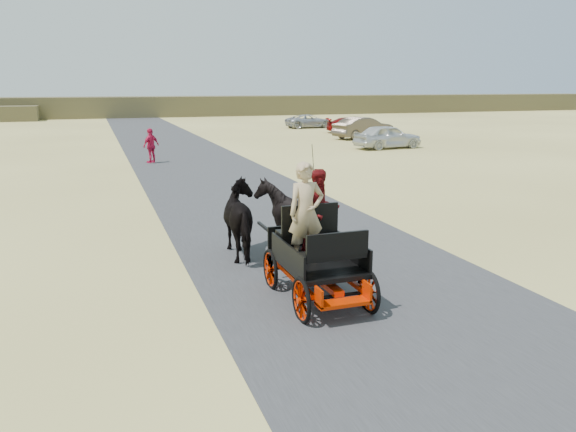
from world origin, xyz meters
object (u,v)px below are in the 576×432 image
object	(u,v)px
horse_left	(245,220)
car_a	(388,136)
car_c	(352,125)
car_b	(363,128)
car_d	(309,121)
pedestrian	(151,146)
horse_right	(291,216)
carriage	(317,280)

from	to	relation	value
horse_left	car_a	xyz separation A→B (m)	(13.98, 18.65, -0.12)
car_c	car_a	bearing A→B (deg)	179.36
car_b	car_d	world-z (taller)	car_b
car_a	car_d	world-z (taller)	car_a
pedestrian	car_b	size ratio (longest dim) A/B	0.37
horse_right	car_a	xyz separation A→B (m)	(12.88, 18.65, -0.12)
carriage	car_c	xyz separation A→B (m)	(16.39, 32.83, 0.25)
horse_right	car_a	bearing A→B (deg)	-124.63
horse_right	car_d	distance (m)	38.65
horse_left	pedestrian	xyz separation A→B (m)	(-0.39, 16.69, 0.02)
carriage	horse_right	xyz separation A→B (m)	(0.55, 3.00, 0.49)
pedestrian	car_d	bearing A→B (deg)	-169.51
pedestrian	car_a	xyz separation A→B (m)	(14.37, 1.96, -0.13)
carriage	car_b	xyz separation A→B (m)	(14.98, 28.03, 0.41)
car_b	car_d	xyz separation A→B (m)	(0.02, 10.81, -0.17)
horse_left	car_b	distance (m)	29.46
car_c	horse_left	bearing A→B (deg)	164.59
horse_right	horse_left	bearing A→B (deg)	0.00
horse_left	car_d	world-z (taller)	horse_left
carriage	car_c	distance (m)	36.69
pedestrian	car_c	xyz separation A→B (m)	(17.33, 13.13, -0.25)
pedestrian	car_d	size ratio (longest dim) A/B	0.40
car_b	car_c	bearing A→B (deg)	-31.36
horse_left	horse_right	size ratio (longest dim) A/B	1.18
horse_right	car_b	world-z (taller)	horse_right
pedestrian	car_b	distance (m)	17.97
horse_left	car_a	world-z (taller)	horse_left
car_a	car_c	size ratio (longest dim) A/B	1.02
car_c	car_d	distance (m)	6.17
car_a	car_b	world-z (taller)	car_b
carriage	pedestrian	world-z (taller)	pedestrian
carriage	car_d	size ratio (longest dim) A/B	0.56
horse_left	car_b	size ratio (longest dim) A/B	0.43
car_a	car_d	size ratio (longest dim) A/B	0.99
car_c	car_d	xyz separation A→B (m)	(-1.38, 6.02, -0.01)
carriage	car_d	xyz separation A→B (m)	(15.00, 38.84, 0.24)
horse_right	car_c	xyz separation A→B (m)	(15.84, 29.83, -0.24)
horse_right	car_b	size ratio (longest dim) A/B	0.36
horse_right	car_d	size ratio (longest dim) A/B	0.39
horse_left	car_c	size ratio (longest dim) A/B	0.48
horse_right	pedestrian	world-z (taller)	pedestrian
horse_right	car_d	bearing A→B (deg)	-111.96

